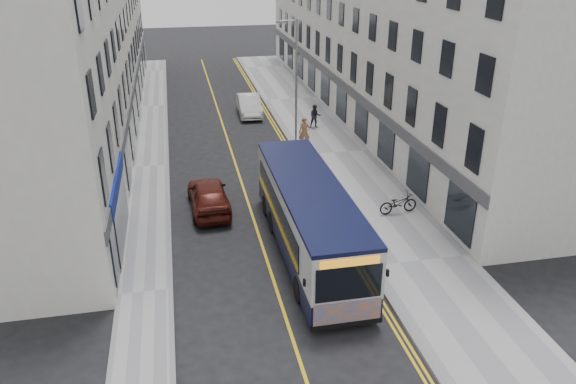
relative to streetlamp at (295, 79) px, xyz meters
name	(u,v)px	position (x,y,z in m)	size (l,w,h in m)	color
ground	(268,263)	(-4.17, -14.00, -4.38)	(140.00, 140.00, 0.00)	black
pavement_east	(334,153)	(2.08, -2.00, -4.32)	(4.50, 64.00, 0.12)	gray
pavement_west	(150,166)	(-9.17, -2.00, -4.32)	(2.00, 64.00, 0.12)	gray
kerb_east	(299,156)	(-0.17, -2.00, -4.32)	(0.18, 64.00, 0.13)	slate
kerb_west	(168,165)	(-8.17, -2.00, -4.32)	(0.18, 64.00, 0.13)	slate
road_centre_line	(235,161)	(-4.17, -2.00, -4.38)	(0.12, 64.00, 0.01)	gold
road_dbl_yellow_inner	(292,157)	(-0.62, -2.00, -4.38)	(0.10, 64.00, 0.01)	gold
road_dbl_yellow_outer	(295,157)	(-0.42, -2.00, -4.38)	(0.10, 64.00, 0.01)	gold
terrace_east	(372,25)	(7.33, 7.00, 2.12)	(6.00, 46.00, 13.00)	silver
terrace_west	(82,34)	(-13.17, 7.00, 2.12)	(6.00, 46.00, 13.00)	silver
streetlamp	(295,79)	(0.00, 0.00, 0.00)	(1.32, 0.18, 8.00)	gray
city_bus	(309,216)	(-2.32, -13.50, -2.62)	(2.59, 11.10, 3.23)	black
bicycle	(398,203)	(2.80, -10.84, -3.75)	(0.68, 1.96, 1.03)	black
pedestrian_near	(304,133)	(0.45, -0.82, -3.26)	(0.73, 0.48, 2.01)	#966544
pedestrian_far	(315,116)	(2.15, 3.13, -3.44)	(0.80, 0.63, 1.65)	#222227
car_white	(249,105)	(-1.91, 7.58, -3.63)	(1.60, 4.60, 1.51)	silver
car_maroon	(209,195)	(-6.17, -8.42, -3.59)	(1.87, 4.65, 1.58)	#46120B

